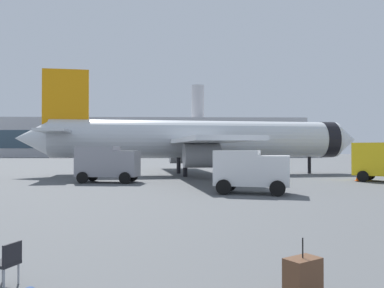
# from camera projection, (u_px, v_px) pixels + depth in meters

# --- Properties ---
(airplane_at_gate) EXTENTS (35.74, 32.36, 10.50)m
(airplane_at_gate) POSITION_uv_depth(u_px,v_px,m) (199.00, 139.00, 40.89)
(airplane_at_gate) COLOR silver
(airplane_at_gate) RESTS_ON ground
(service_truck) EXTENTS (5.04, 3.04, 2.90)m
(service_truck) POSITION_uv_depth(u_px,v_px,m) (107.00, 162.00, 31.59)
(service_truck) COLOR gray
(service_truck) RESTS_ON ground
(cargo_van) EXTENTS (4.78, 3.34, 2.60)m
(cargo_van) POSITION_uv_depth(u_px,v_px,m) (251.00, 169.00, 23.71)
(cargo_van) COLOR white
(cargo_van) RESTS_ON ground
(safety_cone_mid) EXTENTS (0.44, 0.44, 0.78)m
(safety_cone_mid) POSITION_uv_depth(u_px,v_px,m) (358.00, 176.00, 33.24)
(safety_cone_mid) COLOR #F2590C
(safety_cone_mid) RESTS_ON ground
(safety_cone_far) EXTENTS (0.44, 0.44, 0.62)m
(safety_cone_far) POSITION_uv_depth(u_px,v_px,m) (251.00, 171.00, 41.68)
(safety_cone_far) COLOR #F2590C
(safety_cone_far) RESTS_ON ground
(rolling_suitcase) EXTENTS (0.75, 0.68, 1.10)m
(rolling_suitcase) POSITION_uv_depth(u_px,v_px,m) (303.00, 278.00, 7.04)
(rolling_suitcase) COLOR brown
(rolling_suitcase) RESTS_ON ground
(gate_chair) EXTENTS (0.61, 0.61, 0.86)m
(gate_chair) POSITION_uv_depth(u_px,v_px,m) (7.00, 261.00, 7.71)
(gate_chair) COLOR black
(gate_chair) RESTS_ON ground
(terminal_building) EXTENTS (103.78, 23.16, 24.76)m
(terminal_building) POSITION_uv_depth(u_px,v_px,m) (149.00, 138.00, 136.80)
(terminal_building) COLOR #B2B2B7
(terminal_building) RESTS_ON ground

